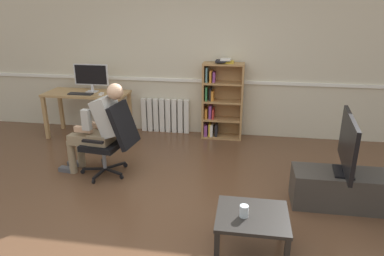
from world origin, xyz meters
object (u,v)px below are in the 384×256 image
Objects in this scene: computer_desk at (87,99)px; coffee_table at (252,220)px; tv_screen at (348,144)px; tv_stand at (340,189)px; office_chair at (112,137)px; radiator at (165,116)px; drinking_glass at (244,211)px; person_seated at (99,127)px; computer_mouse at (101,94)px; bookshelf at (220,101)px; imac_monitor at (91,76)px; keyboard at (81,94)px.

computer_desk reaches higher than coffee_table.
tv_stand is at bearing 90.00° from tv_screen.
coffee_table is at bearing 61.09° from office_chair.
radiator is 7.87× the size of drinking_glass.
tv_stand is at bearing 43.63° from drinking_glass.
person_seated is 11.51× the size of drinking_glass.
radiator reaches higher than drinking_glass.
drinking_glass is at bearing -47.30° from computer_mouse.
tv_stand is 0.53m from tv_screen.
bookshelf reaches higher than person_seated.
computer_mouse is 3.49m from coffee_table.
tv_screen reaches higher than tv_stand.
office_chair is 1.56× the size of coffee_table.
tv_screen reaches higher than radiator.
imac_monitor is 5.84× the size of computer_mouse.
radiator is 1.76m from office_chair.
radiator is 0.68× the size of person_seated.
computer_desk is at bearing -133.63° from imac_monitor.
computer_mouse is (0.35, 0.02, 0.01)m from keyboard.
computer_mouse is at bearing 72.47° from tv_screen.
computer_desk is 13.62× the size of computer_mouse.
bookshelf is 1.26× the size of tv_stand.
office_chair is at bearing -62.35° from computer_mouse.
imac_monitor is 0.40m from computer_mouse.
bookshelf is 2.98m from drinking_glass.
imac_monitor reaches higher than tv_stand.
bookshelf reaches higher than imac_monitor.
radiator is 3.35m from coffee_table.
computer_mouse reaches higher than radiator.
keyboard is 0.35m from computer_mouse.
radiator is 3.23m from tv_screen.
office_chair is 0.22m from person_seated.
keyboard is 0.30× the size of bookshelf.
tv_screen is (2.47, -2.03, 0.44)m from radiator.
keyboard reaches higher than tv_stand.
office_chair is at bearing 142.26° from drinking_glass.
imac_monitor reaches higher than drinking_glass.
computer_mouse is 0.10× the size of tv_stand.
tv_stand is at bearing -52.05° from bookshelf.
computer_desk reaches higher than radiator.
keyboard is 1.45m from radiator.
keyboard is 1.57m from office_chair.
office_chair is at bearing -50.51° from keyboard.
coffee_table is at bearing 29.03° from drinking_glass.
radiator is 0.89× the size of tv_screen.
office_chair is at bearing -127.31° from bookshelf.
imac_monitor is 0.35m from keyboard.
bookshelf reaches higher than radiator.
tv_stand is 1.38m from coffee_table.
keyboard reaches higher than computer_desk.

